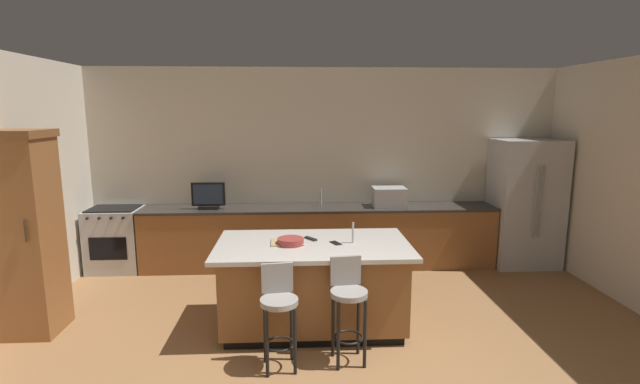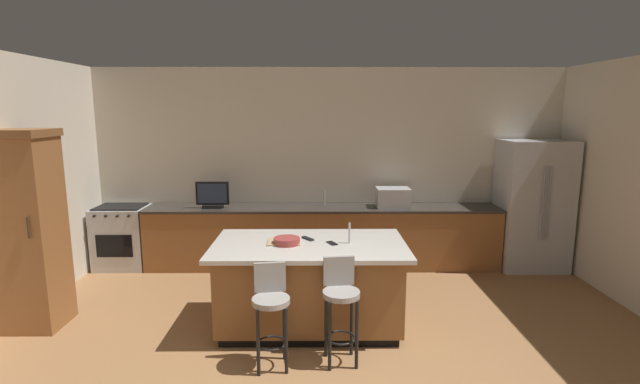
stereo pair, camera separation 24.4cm
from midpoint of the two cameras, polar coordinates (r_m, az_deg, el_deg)
wall_back at (r=7.08m, az=-0.40°, el=3.21°), size 7.48×0.12×2.92m
wall_left at (r=5.96m, az=-35.66°, el=-0.02°), size 0.12×4.57×2.92m
counter_back at (r=6.90m, az=-1.09°, el=-5.52°), size 5.17×0.62×0.90m
kitchen_island at (r=5.04m, az=-2.27°, el=-11.29°), size 2.03×1.16×0.93m
refrigerator at (r=7.48m, az=23.05°, el=-1.28°), size 0.94×0.75×1.88m
range_oven at (r=7.43m, az=-24.68°, el=-5.29°), size 0.73×0.63×0.92m
cabinet_tower at (r=5.68m, az=-33.52°, el=-3.92°), size 0.58×0.58×2.12m
microwave at (r=6.87m, az=7.48°, el=-0.61°), size 0.48×0.36×0.28m
tv_monitor at (r=6.85m, az=-14.56°, el=-0.58°), size 0.47×0.16×0.38m
sink_faucet_back at (r=6.87m, az=-0.91°, el=-0.70°), size 0.02×0.02×0.24m
sink_faucet_island at (r=4.88m, az=2.64°, el=-5.01°), size 0.02×0.02×0.22m
bar_stool_left at (r=4.30m, az=-6.76°, el=-14.01°), size 0.34×0.36×0.95m
bar_stool_right at (r=4.36m, az=1.83°, el=-13.24°), size 0.34×0.35×0.98m
fruit_bowl at (r=4.85m, az=-5.09°, el=-6.08°), size 0.27×0.27×0.07m
cell_phone at (r=4.88m, az=0.49°, el=-6.30°), size 0.13×0.17×0.01m
tv_remote at (r=5.03m, az=-2.54°, el=-5.76°), size 0.14×0.16×0.02m
cutting_board at (r=4.92m, az=-5.46°, el=-6.17°), size 0.35×0.28×0.02m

